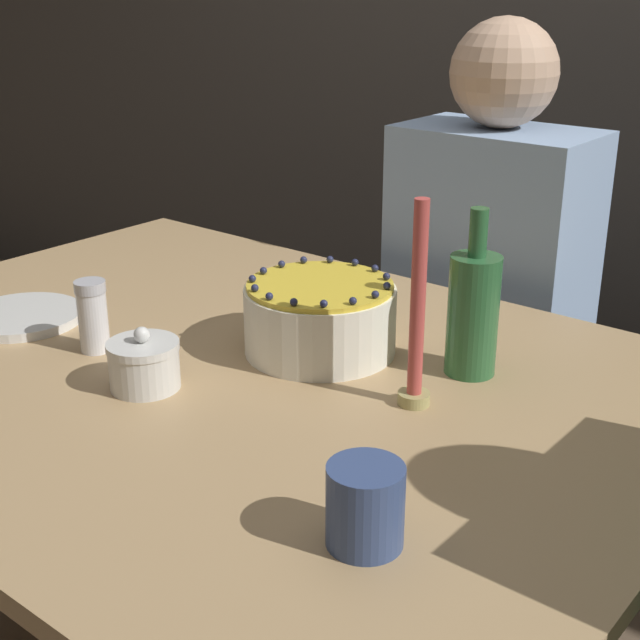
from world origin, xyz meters
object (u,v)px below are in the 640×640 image
at_px(candle, 417,324).
at_px(bottle, 473,312).
at_px(sugar_bowl, 144,364).
at_px(person_man_blue_shirt, 484,351).
at_px(sugar_shaker, 93,316).
at_px(cake, 320,318).

distance_m(candle, bottle, 0.15).
relative_size(sugar_bowl, person_man_blue_shirt, 0.09).
height_order(sugar_shaker, candle, candle).
height_order(sugar_bowl, person_man_blue_shirt, person_man_blue_shirt).
bearing_deg(sugar_shaker, candle, 18.12).
height_order(cake, bottle, bottle).
xyz_separation_m(sugar_shaker, bottle, (0.52, 0.31, 0.04)).
relative_size(bottle, person_man_blue_shirt, 0.21).
bearing_deg(candle, sugar_bowl, -148.78).
relative_size(candle, person_man_blue_shirt, 0.24).
relative_size(candle, bottle, 1.16).
relative_size(cake, candle, 0.81).
xyz_separation_m(sugar_bowl, person_man_blue_shirt, (0.10, 0.87, -0.24)).
bearing_deg(sugar_bowl, sugar_shaker, 166.83).
xyz_separation_m(sugar_shaker, candle, (0.51, 0.17, 0.06)).
bearing_deg(bottle, person_man_blue_shirt, 115.72).
xyz_separation_m(candle, person_man_blue_shirt, (-0.24, 0.66, -0.33)).
bearing_deg(sugar_shaker, bottle, 31.11).
xyz_separation_m(bottle, person_man_blue_shirt, (-0.25, 0.52, -0.31)).
bearing_deg(sugar_bowl, cake, 66.56).
bearing_deg(bottle, sugar_bowl, -134.67).
distance_m(bottle, person_man_blue_shirt, 0.65).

